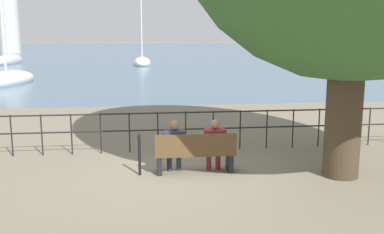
{
  "coord_description": "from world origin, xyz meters",
  "views": [
    {
      "loc": [
        -1.17,
        -8.99,
        2.9
      ],
      "look_at": [
        0.0,
        0.5,
        1.15
      ],
      "focal_mm": 40.0,
      "sensor_mm": 36.0,
      "label": 1
    }
  ],
  "objects": [
    {
      "name": "ground_plane",
      "position": [
        0.0,
        0.0,
        0.0
      ],
      "size": [
        1000.0,
        1000.0,
        0.0
      ],
      "primitive_type": "plane",
      "color": "#7A705B"
    },
    {
      "name": "harbor_water",
      "position": [
        0.0,
        159.67,
        0.0
      ],
      "size": [
        600.0,
        300.0,
        0.01
      ],
      "color": "slate",
      "rests_on": "ground_plane"
    },
    {
      "name": "park_bench",
      "position": [
        0.0,
        -0.06,
        0.43
      ],
      "size": [
        1.76,
        0.45,
        0.9
      ],
      "color": "brown",
      "rests_on": "ground_plane"
    },
    {
      "name": "seated_person_left",
      "position": [
        -0.44,
        0.01,
        0.65
      ],
      "size": [
        0.46,
        0.35,
        1.17
      ],
      "color": "#2D3347",
      "rests_on": "ground_plane"
    },
    {
      "name": "seated_person_right",
      "position": [
        0.44,
        0.01,
        0.65
      ],
      "size": [
        0.46,
        0.35,
        1.17
      ],
      "color": "maroon",
      "rests_on": "ground_plane"
    },
    {
      "name": "promenade_railing",
      "position": [
        -0.0,
        1.84,
        0.69
      ],
      "size": [
        13.12,
        0.04,
        1.05
      ],
      "color": "black",
      "rests_on": "ground_plane"
    },
    {
      "name": "closed_umbrella",
      "position": [
        -1.2,
        -0.06,
        0.53
      ],
      "size": [
        0.09,
        0.09,
        0.95
      ],
      "color": "black",
      "rests_on": "ground_plane"
    },
    {
      "name": "sailboat_0",
      "position": [
        -16.44,
        44.1,
        0.36
      ],
      "size": [
        2.09,
        8.83,
        10.91
      ],
      "rotation": [
        0.0,
        0.0,
        -0.03
      ],
      "color": "silver",
      "rests_on": "ground_plane"
    },
    {
      "name": "sailboat_1",
      "position": [
        -0.82,
        39.2,
        0.31
      ],
      "size": [
        1.99,
        5.4,
        8.32
      ],
      "rotation": [
        0.0,
        0.0,
        -0.02
      ],
      "color": "white",
      "rests_on": "ground_plane"
    },
    {
      "name": "sailboat_2",
      "position": [
        -9.66,
        19.74,
        0.33
      ],
      "size": [
        3.27,
        6.76,
        12.01
      ],
      "rotation": [
        0.0,
        0.0,
        -0.23
      ],
      "color": "white",
      "rests_on": "ground_plane"
    },
    {
      "name": "harbor_lighthouse",
      "position": [
        -28.04,
        86.3,
        8.79
      ],
      "size": [
        4.2,
        4.2,
        18.91
      ],
      "color": "beige",
      "rests_on": "ground_plane"
    }
  ]
}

